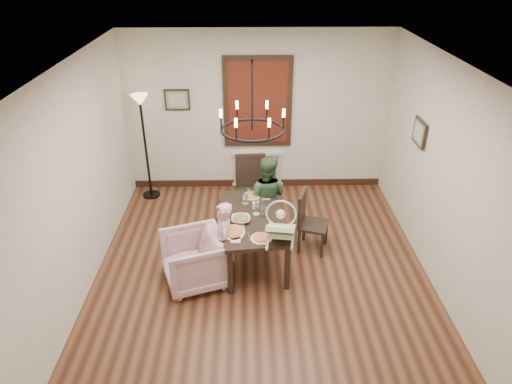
{
  "coord_description": "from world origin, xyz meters",
  "views": [
    {
      "loc": [
        -0.17,
        -4.99,
        3.97
      ],
      "look_at": [
        -0.07,
        0.33,
        1.05
      ],
      "focal_mm": 32.0,
      "sensor_mm": 36.0,
      "label": 1
    }
  ],
  "objects_px": {
    "seated_man": "(266,203)",
    "drinking_glass": "(264,211)",
    "elderly_woman": "(224,248)",
    "dining_table": "(253,221)",
    "chair_far": "(251,190)",
    "armchair": "(194,260)",
    "chair_right": "(314,222)",
    "baby_bouncer": "(281,226)",
    "floor_lamp": "(146,149)"
  },
  "relations": [
    {
      "from": "floor_lamp",
      "to": "chair_far",
      "type": "bearing_deg",
      "value": -25.17
    },
    {
      "from": "chair_right",
      "to": "seated_man",
      "type": "relative_size",
      "value": 0.86
    },
    {
      "from": "seated_man",
      "to": "drinking_glass",
      "type": "distance_m",
      "value": 0.68
    },
    {
      "from": "dining_table",
      "to": "chair_right",
      "type": "height_order",
      "value": "chair_right"
    },
    {
      "from": "armchair",
      "to": "baby_bouncer",
      "type": "distance_m",
      "value": 1.24
    },
    {
      "from": "chair_far",
      "to": "floor_lamp",
      "type": "xyz_separation_m",
      "value": [
        -1.78,
        0.83,
        0.36
      ]
    },
    {
      "from": "armchair",
      "to": "floor_lamp",
      "type": "relative_size",
      "value": 0.43
    },
    {
      "from": "chair_far",
      "to": "seated_man",
      "type": "distance_m",
      "value": 0.46
    },
    {
      "from": "elderly_woman",
      "to": "seated_man",
      "type": "distance_m",
      "value": 1.2
    },
    {
      "from": "elderly_woman",
      "to": "baby_bouncer",
      "type": "distance_m",
      "value": 0.85
    },
    {
      "from": "drinking_glass",
      "to": "floor_lamp",
      "type": "distance_m",
      "value": 2.69
    },
    {
      "from": "seated_man",
      "to": "floor_lamp",
      "type": "relative_size",
      "value": 0.59
    },
    {
      "from": "chair_right",
      "to": "armchair",
      "type": "height_order",
      "value": "chair_right"
    },
    {
      "from": "chair_far",
      "to": "baby_bouncer",
      "type": "bearing_deg",
      "value": -81.18
    },
    {
      "from": "seated_man",
      "to": "chair_far",
      "type": "bearing_deg",
      "value": -43.88
    },
    {
      "from": "chair_right",
      "to": "floor_lamp",
      "type": "xyz_separation_m",
      "value": [
        -2.66,
        1.65,
        0.44
      ]
    },
    {
      "from": "seated_man",
      "to": "dining_table",
      "type": "bearing_deg",
      "value": 89.01
    },
    {
      "from": "elderly_woman",
      "to": "floor_lamp",
      "type": "relative_size",
      "value": 0.52
    },
    {
      "from": "dining_table",
      "to": "floor_lamp",
      "type": "xyz_separation_m",
      "value": [
        -1.78,
        1.87,
        0.28
      ]
    },
    {
      "from": "chair_right",
      "to": "drinking_glass",
      "type": "distance_m",
      "value": 0.82
    },
    {
      "from": "chair_right",
      "to": "floor_lamp",
      "type": "distance_m",
      "value": 3.16
    },
    {
      "from": "elderly_woman",
      "to": "dining_table",
      "type": "bearing_deg",
      "value": 129.34
    },
    {
      "from": "chair_right",
      "to": "elderly_woman",
      "type": "height_order",
      "value": "elderly_woman"
    },
    {
      "from": "floor_lamp",
      "to": "armchair",
      "type": "bearing_deg",
      "value": -66.74
    },
    {
      "from": "chair_far",
      "to": "chair_right",
      "type": "bearing_deg",
      "value": -46.33
    },
    {
      "from": "elderly_woman",
      "to": "baby_bouncer",
      "type": "bearing_deg",
      "value": 72.02
    },
    {
      "from": "chair_right",
      "to": "seated_man",
      "type": "height_order",
      "value": "seated_man"
    },
    {
      "from": "dining_table",
      "to": "chair_right",
      "type": "distance_m",
      "value": 0.92
    },
    {
      "from": "baby_bouncer",
      "to": "elderly_woman",
      "type": "bearing_deg",
      "value": 177.23
    },
    {
      "from": "dining_table",
      "to": "floor_lamp",
      "type": "relative_size",
      "value": 0.88
    },
    {
      "from": "armchair",
      "to": "baby_bouncer",
      "type": "relative_size",
      "value": 1.41
    },
    {
      "from": "armchair",
      "to": "chair_right",
      "type": "bearing_deg",
      "value": 94.75
    },
    {
      "from": "chair_right",
      "to": "drinking_glass",
      "type": "xyz_separation_m",
      "value": [
        -0.72,
        -0.21,
        0.32
      ]
    },
    {
      "from": "baby_bouncer",
      "to": "drinking_glass",
      "type": "xyz_separation_m",
      "value": [
        -0.19,
        0.56,
        -0.1
      ]
    },
    {
      "from": "drinking_glass",
      "to": "chair_far",
      "type": "bearing_deg",
      "value": 98.94
    },
    {
      "from": "seated_man",
      "to": "drinking_glass",
      "type": "bearing_deg",
      "value": 102.04
    },
    {
      "from": "chair_right",
      "to": "baby_bouncer",
      "type": "height_order",
      "value": "baby_bouncer"
    },
    {
      "from": "armchair",
      "to": "elderly_woman",
      "type": "relative_size",
      "value": 0.83
    },
    {
      "from": "seated_man",
      "to": "baby_bouncer",
      "type": "xyz_separation_m",
      "value": [
        0.13,
        -1.19,
        0.35
      ]
    },
    {
      "from": "elderly_woman",
      "to": "drinking_glass",
      "type": "relative_size",
      "value": 6.07
    },
    {
      "from": "chair_right",
      "to": "elderly_woman",
      "type": "xyz_separation_m",
      "value": [
        -1.26,
        -0.63,
        0.01
      ]
    },
    {
      "from": "chair_right",
      "to": "armchair",
      "type": "relative_size",
      "value": 1.18
    },
    {
      "from": "chair_right",
      "to": "armchair",
      "type": "bearing_deg",
      "value": 131.87
    },
    {
      "from": "elderly_woman",
      "to": "baby_bouncer",
      "type": "relative_size",
      "value": 1.69
    },
    {
      "from": "armchair",
      "to": "seated_man",
      "type": "relative_size",
      "value": 0.73
    },
    {
      "from": "armchair",
      "to": "floor_lamp",
      "type": "height_order",
      "value": "floor_lamp"
    },
    {
      "from": "seated_man",
      "to": "drinking_glass",
      "type": "height_order",
      "value": "seated_man"
    },
    {
      "from": "armchair",
      "to": "seated_man",
      "type": "distance_m",
      "value": 1.51
    },
    {
      "from": "chair_right",
      "to": "floor_lamp",
      "type": "bearing_deg",
      "value": 76.54
    },
    {
      "from": "elderly_woman",
      "to": "floor_lamp",
      "type": "height_order",
      "value": "floor_lamp"
    }
  ]
}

